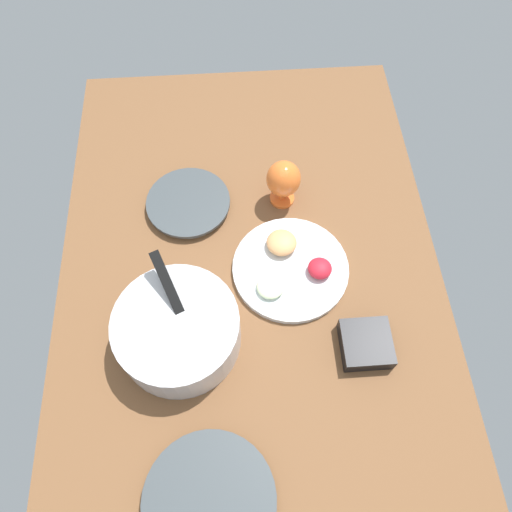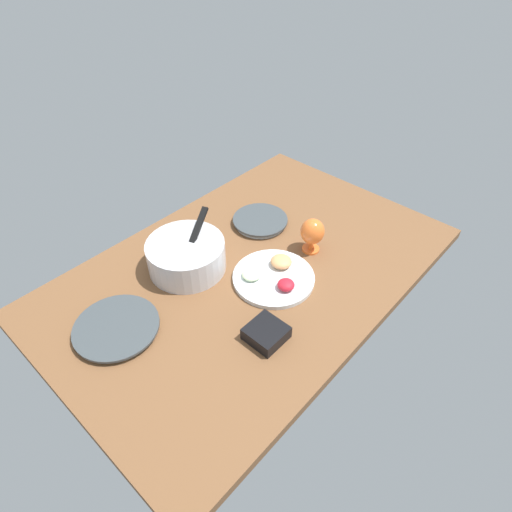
{
  "view_description": "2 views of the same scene",
  "coord_description": "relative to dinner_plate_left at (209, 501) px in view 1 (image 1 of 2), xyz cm",
  "views": [
    {
      "loc": [
        -57.85,
        2.6,
        118.04
      ],
      "look_at": [
        2.06,
        -1.57,
        7.53
      ],
      "focal_mm": 33.93,
      "sensor_mm": 36.0,
      "label": 1
    },
    {
      "loc": [
        -90.96,
        -85.7,
        116.74
      ],
      "look_at": [
        0.38,
        -2.46,
        7.53
      ],
      "focal_mm": 30.23,
      "sensor_mm": 36.0,
      "label": 2
    }
  ],
  "objects": [
    {
      "name": "fruit_platter",
      "position": [
        55.27,
        -23.24,
        0.19
      ],
      "size": [
        31.56,
        31.56,
        5.55
      ],
      "color": "silver",
      "rests_on": "ground_plane"
    },
    {
      "name": "ground_plane",
      "position": [
        53.82,
        -12.41,
        -3.3
      ],
      "size": [
        160.0,
        104.0,
        4.0
      ],
      "primitive_type": "cube",
      "color": "brown"
    },
    {
      "name": "dinner_plate_left",
      "position": [
        0.0,
        0.0,
        0.0
      ],
      "size": [
        29.16,
        29.16,
        2.49
      ],
      "color": "silver",
      "rests_on": "ground_plane"
    },
    {
      "name": "dinner_plate_right",
      "position": [
        77.98,
        4.28,
        0.11
      ],
      "size": [
        24.38,
        24.38,
        2.7
      ],
      "color": "silver",
      "rests_on": "ground_plane"
    },
    {
      "name": "square_bowl_black",
      "position": [
        32.02,
        -39.65,
        1.37
      ],
      "size": [
        12.28,
        12.28,
        4.79
      ],
      "color": "black",
      "rests_on": "ground_plane"
    },
    {
      "name": "hurricane_glass_orange",
      "position": [
        78.66,
        -23.28,
        7.91
      ],
      "size": [
        9.72,
        9.72,
        15.17
      ],
      "color": "orange",
      "rests_on": "ground_plane"
    },
    {
      "name": "mixing_bowl",
      "position": [
        37.3,
        6.33,
        5.32
      ],
      "size": [
        31.13,
        30.37,
        19.62
      ],
      "color": "silver",
      "rests_on": "ground_plane"
    }
  ]
}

